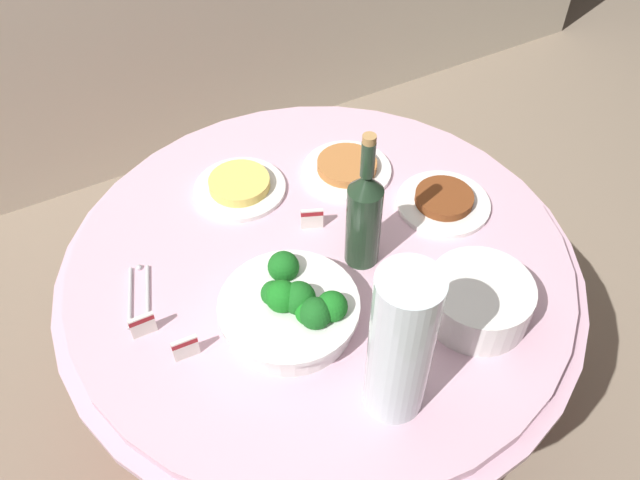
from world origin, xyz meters
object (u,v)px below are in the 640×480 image
at_px(food_plate_stir_fry, 444,202).
at_px(label_placard_rear, 312,218).
at_px(wine_bottle, 364,216).
at_px(food_plate_peanuts, 347,168).
at_px(label_placard_front, 142,324).
at_px(decorative_fruit_vase, 400,353).
at_px(broccoli_bowl, 292,308).
at_px(serving_tongs, 139,294).
at_px(label_placard_mid, 185,347).
at_px(food_plate_noodles, 240,186).
at_px(plate_stack, 479,300).

xyz_separation_m(food_plate_stir_fry, label_placard_rear, (-0.30, 0.09, 0.02)).
relative_size(wine_bottle, food_plate_peanuts, 1.53).
bearing_deg(label_placard_rear, label_placard_front, -166.99).
xyz_separation_m(wine_bottle, decorative_fruit_vase, (-0.13, -0.32, 0.02)).
relative_size(broccoli_bowl, serving_tongs, 1.69).
bearing_deg(food_plate_peanuts, broccoli_bowl, -133.69).
height_order(food_plate_stir_fry, label_placard_mid, label_placard_mid).
height_order(wine_bottle, food_plate_noodles, wine_bottle).
bearing_deg(label_placard_front, broccoli_bowl, -22.98).
bearing_deg(decorative_fruit_vase, label_placard_front, 134.91).
bearing_deg(wine_bottle, food_plate_stir_fry, 9.93).
distance_m(decorative_fruit_vase, food_plate_noodles, 0.66).
bearing_deg(food_plate_noodles, label_placard_mid, -126.31).
bearing_deg(food_plate_stir_fry, decorative_fruit_vase, -136.07).
distance_m(serving_tongs, food_plate_peanuts, 0.59).
bearing_deg(food_plate_peanuts, decorative_fruit_vase, -112.46).
xyz_separation_m(food_plate_stir_fry, food_plate_noodles, (-0.40, 0.28, 0.00)).
distance_m(plate_stack, food_plate_stir_fry, 0.32).
xyz_separation_m(food_plate_stir_fry, label_placard_mid, (-0.68, -0.10, 0.02)).
bearing_deg(label_placard_mid, decorative_fruit_vase, -41.55).
height_order(food_plate_peanuts, label_placard_front, label_placard_front).
bearing_deg(food_plate_stir_fry, plate_stack, -114.35).
distance_m(wine_bottle, food_plate_noodles, 0.37).
bearing_deg(food_plate_stir_fry, serving_tongs, 172.95).
bearing_deg(wine_bottle, label_placard_mid, -172.38).
xyz_separation_m(wine_bottle, label_placard_rear, (-0.05, 0.13, -0.10)).
distance_m(wine_bottle, serving_tongs, 0.49).
bearing_deg(wine_bottle, plate_stack, -62.74).
xyz_separation_m(plate_stack, wine_bottle, (-0.12, 0.24, 0.08)).
xyz_separation_m(plate_stack, food_plate_noodles, (-0.27, 0.56, -0.03)).
relative_size(plate_stack, label_placard_front, 3.82).
relative_size(food_plate_peanuts, label_placard_mid, 4.00).
bearing_deg(label_placard_front, food_plate_stir_fry, 0.89).
bearing_deg(label_placard_rear, decorative_fruit_vase, -99.41).
relative_size(broccoli_bowl, label_placard_mid, 5.09).
bearing_deg(wine_bottle, broccoli_bowl, -158.89).
relative_size(label_placard_mid, label_placard_rear, 1.00).
xyz_separation_m(wine_bottle, serving_tongs, (-0.46, 0.13, -0.12)).
bearing_deg(wine_bottle, label_placard_rear, 111.10).
bearing_deg(serving_tongs, broccoli_bowl, -40.58).
xyz_separation_m(broccoli_bowl, label_placard_front, (-0.27, 0.11, -0.01)).
bearing_deg(serving_tongs, wine_bottle, -16.09).
height_order(food_plate_stir_fry, label_placard_rear, label_placard_rear).
bearing_deg(plate_stack, serving_tongs, 147.38).
distance_m(wine_bottle, label_placard_rear, 0.17).
bearing_deg(label_placard_rear, food_plate_peanuts, 37.35).
distance_m(label_placard_mid, label_placard_rear, 0.42).
bearing_deg(serving_tongs, food_plate_peanuts, 12.28).
distance_m(plate_stack, wine_bottle, 0.28).
xyz_separation_m(decorative_fruit_vase, food_plate_stir_fry, (0.38, 0.37, -0.14)).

